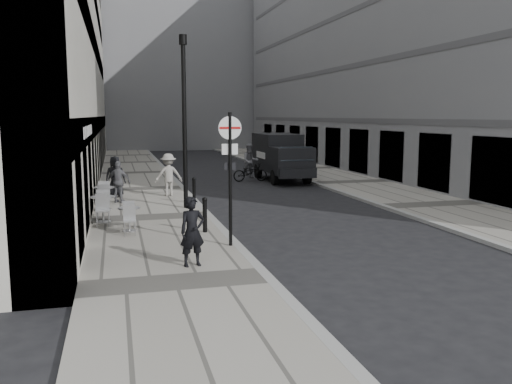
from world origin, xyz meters
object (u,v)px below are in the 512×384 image
walking_man (192,232)px  lamppost (184,113)px  panel_van (281,155)px  cyclist (250,167)px  sign_post (230,161)px

walking_man → lamppost: lamppost is taller
panel_van → cyclist: panel_van is taller
cyclist → panel_van: bearing=-1.4°
sign_post → lamppost: size_ratio=0.56×
lamppost → panel_van: (6.37, 8.42, -2.24)m
lamppost → walking_man: bearing=-96.1°
sign_post → panel_van: (5.97, 14.80, -0.96)m
sign_post → cyclist: 15.48m
walking_man → cyclist: bearing=60.2°
walking_man → sign_post: size_ratio=0.46×
lamppost → panel_van: size_ratio=1.17×
walking_man → lamppost: (0.87, 8.13, 2.75)m
panel_van → cyclist: size_ratio=2.65×
walking_man → panel_van: (7.24, 16.55, 0.52)m
panel_van → cyclist: bearing=-180.0°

